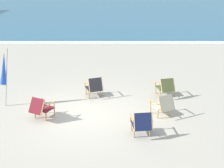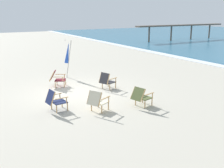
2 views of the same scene
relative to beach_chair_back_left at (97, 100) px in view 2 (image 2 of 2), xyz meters
name	(u,v)px [view 2 (image 2 of 2)]	position (x,y,z in m)	size (l,w,h in m)	color
ground_plane	(77,92)	(-2.58, 0.24, -0.43)	(80.00, 80.00, 0.00)	#B7AF9E
beach_chair_back_left	(97,100)	(0.00, 0.00, 0.00)	(0.84, 0.90, 0.80)	beige
beach_chair_front_left	(57,78)	(-4.03, -0.21, 0.00)	(0.86, 0.93, 0.79)	maroon
beach_chair_far_center	(141,96)	(0.35, 1.71, -0.01)	(0.74, 0.88, 0.78)	#515B33
beach_chair_mid_center	(55,100)	(-0.83, -1.32, 0.00)	(0.65, 0.76, 0.81)	#19234C
beach_chair_front_right	(107,80)	(-2.38, 1.69, 0.00)	(0.78, 0.84, 0.81)	#28282D
umbrella_furled_blue	(68,53)	(-5.50, 0.94, 0.95)	(0.42, 0.45, 2.10)	#B7B2A8
pier_distant	(182,26)	(-16.95, 20.44, 1.39)	(0.90, 13.72, 2.03)	brown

